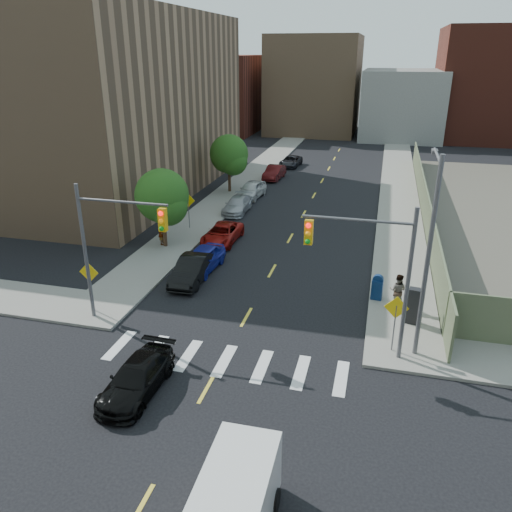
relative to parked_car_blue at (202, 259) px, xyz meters
The scene contains 29 objects.
ground 13.74m from the parked_car_blue, 72.18° to the right, with size 160.00×160.00×0.00m, color black.
sidewalk_nw 28.66m from the parked_car_blue, 97.12° to the left, with size 3.50×73.00×0.15m, color gray.
sidewalk_ne 30.85m from the parked_car_blue, 67.20° to the left, with size 3.50×73.00×0.15m, color gray.
fence_north 20.34m from the parked_car_blue, 47.26° to the left, with size 0.12×44.00×2.50m, color #5C6647.
building_nw 25.62m from the parked_car_blue, 136.43° to the left, with size 22.00×30.00×16.00m, color #8C6B4C.
bg_bldg_west 59.88m from the parked_car_blue, 107.36° to the left, with size 14.00×18.00×12.00m, color #592319.
bg_bldg_midwest 59.35m from the parked_car_blue, 91.75° to the left, with size 14.00×16.00×15.00m, color #8C6B4C.
bg_bldg_center 58.38m from the parked_car_blue, 77.91° to the left, with size 12.00×16.00×10.00m, color gray.
bg_bldg_east 64.90m from the parked_car_blue, 66.03° to the left, with size 18.00×18.00×16.00m, color #592319.
signal_nw 8.22m from the parked_car_blue, 104.18° to the right, with size 4.59×0.30×7.00m.
signal_ne 12.96m from the parked_car_blue, 34.75° to the right, with size 4.59×0.30×7.00m.
streetlight_ne 14.56m from the parked_car_blue, 26.44° to the right, with size 0.25×3.70×9.00m.
warn_sign_nw 7.59m from the parked_car_blue, 118.74° to the right, with size 1.06×0.06×2.83m.
warn_sign_ne 13.22m from the parked_car_blue, 29.94° to the right, with size 1.06×0.06×2.83m.
warn_sign_midwest 7.92m from the parked_car_blue, 117.44° to the left, with size 1.06×0.06×2.83m.
tree_west_near 5.56m from the parked_car_blue, 141.93° to the left, with size 3.66×3.64×5.52m.
tree_west_far 18.58m from the parked_car_blue, 101.95° to the left, with size 3.66×3.64×5.52m.
parked_car_blue is the anchor object (origin of this frame).
parked_car_black 1.66m from the parked_car_blue, 91.62° to the right, with size 1.55×4.44×1.46m, color black.
parked_car_red 4.95m from the parked_car_blue, 93.78° to the left, with size 2.11×4.59×1.27m, color maroon.
parked_car_silver 12.10m from the parked_car_blue, 96.17° to the left, with size 1.81×4.44×1.29m, color #A1A3A9.
parked_car_white 16.73m from the parked_car_blue, 94.46° to the left, with size 1.82×4.53×1.54m, color #BCBCBC.
parked_car_maroon 24.35m from the parked_car_blue, 91.94° to the left, with size 1.52×4.35×1.43m, color #470E0F.
parked_car_grey 30.99m from the parked_car_blue, 90.59° to the left, with size 2.02×4.38×1.22m, color black.
black_sedan 12.05m from the parked_car_blue, 82.33° to the right, with size 1.79×4.40×1.28m, color black.
mailbox 10.69m from the parked_car_blue, ahead, with size 0.63×0.52×1.42m.
payphone 12.90m from the parked_car_blue, 17.11° to the right, with size 0.55×0.45×1.85m, color black.
pedestrian_west 5.25m from the parked_car_blue, 142.15° to the left, with size 0.72×0.47×1.98m, color gray.
pedestrian_east 11.82m from the parked_car_blue, 10.90° to the right, with size 0.89×0.70×1.84m, color gray.
Camera 1 is at (6.05, -13.57, 12.61)m, focal length 35.00 mm.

